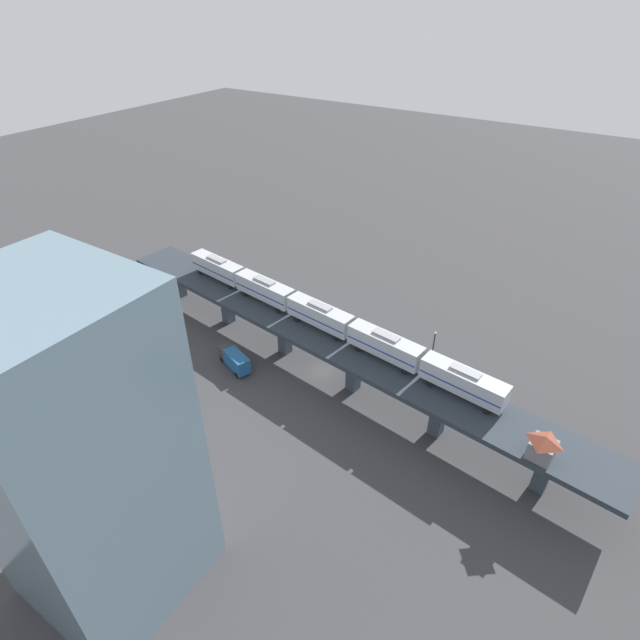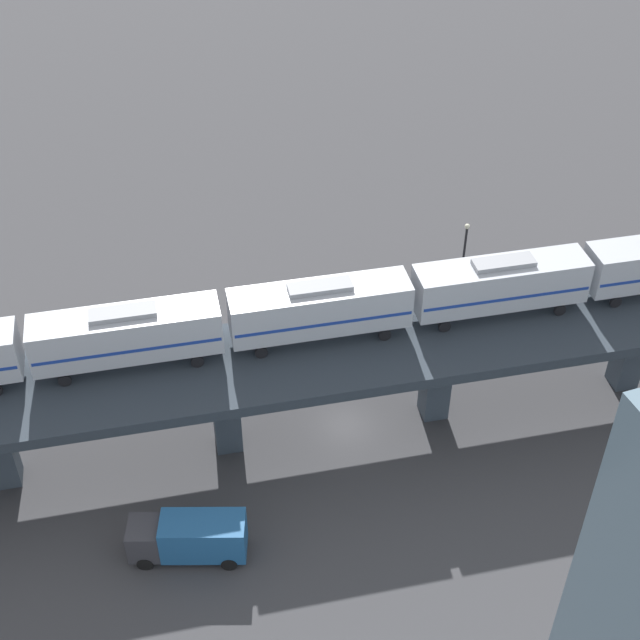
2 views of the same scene
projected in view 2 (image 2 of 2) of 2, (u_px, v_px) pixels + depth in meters
The scene contains 7 objects.
ground_plane at pixel (346, 426), 64.18m from camera, with size 400.00×400.00×0.00m, color #38383A.
elevated_viaduct at pixel (345, 359), 60.05m from camera, with size 19.97×92.32×7.52m.
subway_train at pixel (320, 308), 58.58m from camera, with size 10.68×62.25×4.45m.
street_car_silver at pixel (383, 322), 71.78m from camera, with size 2.98×4.73×1.89m.
street_car_green at pixel (206, 376), 66.87m from camera, with size 1.97×4.41×1.89m.
delivery_truck at pixel (190, 537), 54.50m from camera, with size 4.49×7.54×3.20m.
street_lamp at pixel (464, 253), 73.77m from camera, with size 0.44×0.44×6.94m.
Camera 2 is at (41.55, -16.73, 46.63)m, focal length 50.00 mm.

